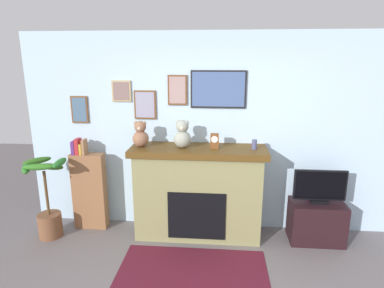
% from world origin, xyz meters
% --- Properties ---
extents(back_wall, '(5.20, 0.15, 2.60)m').
position_xyz_m(back_wall, '(-0.01, 2.00, 1.30)').
color(back_wall, silver).
rests_on(back_wall, ground_plane).
extents(fireplace, '(1.70, 0.58, 1.19)m').
position_xyz_m(fireplace, '(-0.28, 1.68, 0.60)').
color(fireplace, '#858051').
rests_on(fireplace, ground_plane).
extents(bookshelf, '(0.44, 0.16, 1.25)m').
position_xyz_m(bookshelf, '(-1.76, 1.74, 0.56)').
color(bookshelf, brown).
rests_on(bookshelf, ground_plane).
extents(potted_plant, '(0.58, 0.57, 1.05)m').
position_xyz_m(potted_plant, '(-2.20, 1.45, 0.44)').
color(potted_plant, brown).
rests_on(potted_plant, ground_plane).
extents(tv_stand, '(0.66, 0.40, 0.52)m').
position_xyz_m(tv_stand, '(1.23, 1.64, 0.26)').
color(tv_stand, black).
rests_on(tv_stand, ground_plane).
extents(television, '(0.64, 0.14, 0.43)m').
position_xyz_m(television, '(1.23, 1.64, 0.73)').
color(television, black).
rests_on(television, tv_stand).
extents(area_rug, '(1.64, 1.16, 0.01)m').
position_xyz_m(area_rug, '(-0.28, 0.74, 0.00)').
color(area_rug, '#531525').
rests_on(area_rug, ground_plane).
extents(candle_jar, '(0.06, 0.06, 0.12)m').
position_xyz_m(candle_jar, '(0.41, 1.66, 1.25)').
color(candle_jar, '#4C517A').
rests_on(candle_jar, fireplace).
extents(mantel_clock, '(0.10, 0.08, 0.19)m').
position_xyz_m(mantel_clock, '(-0.08, 1.66, 1.28)').
color(mantel_clock, brown).
rests_on(mantel_clock, fireplace).
extents(teddy_bear_grey, '(0.20, 0.20, 0.33)m').
position_xyz_m(teddy_bear_grey, '(-1.00, 1.66, 1.34)').
color(teddy_bear_grey, '#8F6148').
rests_on(teddy_bear_grey, fireplace).
extents(teddy_bear_cream, '(0.22, 0.22, 0.35)m').
position_xyz_m(teddy_bear_cream, '(-0.48, 1.66, 1.35)').
color(teddy_bear_cream, '#999E8E').
rests_on(teddy_bear_cream, fireplace).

